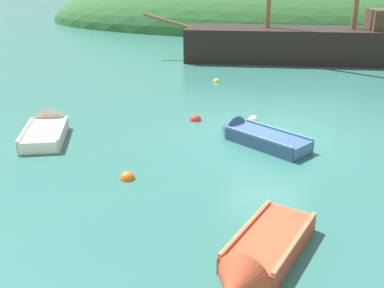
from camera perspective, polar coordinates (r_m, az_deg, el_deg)
ground_plane at (r=15.12m, az=9.72°, el=1.16°), size 120.00×120.00×0.00m
shore_hill at (r=47.13m, az=8.07°, el=15.02°), size 43.04×22.24×9.98m
sailing_ship at (r=28.06m, az=15.35°, el=11.69°), size 17.71×5.08×13.33m
rowboat_near_dock at (r=15.60m, az=-18.01°, el=1.54°), size 2.19×3.21×1.17m
rowboat_outer_left at (r=8.74m, az=8.74°, el=-14.10°), size 1.95×3.19×1.04m
rowboat_outer_right at (r=14.42m, az=8.10°, el=0.82°), size 3.32×2.69×1.04m
buoy_orange at (r=11.96m, az=-8.26°, el=-4.42°), size 0.41×0.41×0.41m
buoy_red at (r=16.37m, az=0.45°, el=3.06°), size 0.42×0.42×0.42m
buoy_white at (r=16.54m, az=7.81°, el=3.05°), size 0.36×0.36×0.36m
buoy_yellow at (r=22.14m, az=3.14°, el=7.96°), size 0.34×0.34×0.34m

